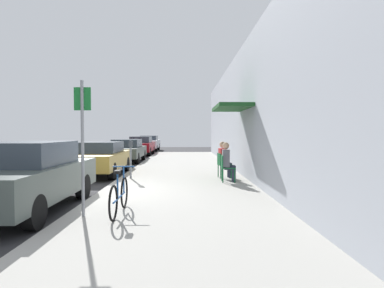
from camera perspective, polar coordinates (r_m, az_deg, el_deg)
name	(u,v)px	position (r m, az deg, el deg)	size (l,w,h in m)	color
ground_plane	(99,196)	(9.27, -16.14, -8.79)	(60.00, 60.00, 0.00)	#2D2D30
sidewalk_slab	(182,182)	(10.92, -1.78, -6.75)	(4.50, 32.00, 0.12)	#9E9B93
building_facade	(253,110)	(11.06, 10.78, 5.98)	(1.40, 32.00, 4.99)	#999EA8
parked_car_0	(27,176)	(7.95, -27.14, -5.05)	(1.80, 4.40, 1.52)	#47514C
parked_car_1	(100,158)	(13.63, -15.92, -2.33)	(1.80, 4.40, 1.35)	#A58433
parked_car_2	(127,150)	(19.48, -11.42, -1.05)	(1.80, 4.40, 1.33)	#47514C
parked_car_3	(141,145)	(25.38, -9.02, -0.24)	(1.80, 4.40, 1.43)	maroon
parked_car_4	(149,143)	(30.98, -7.59, 0.20)	(1.80, 4.40, 1.44)	silver
parking_meter	(131,157)	(11.48, -10.79, -2.20)	(0.12, 0.10, 1.32)	slate
street_sign	(83,137)	(6.51, -18.76, 1.17)	(0.32, 0.06, 2.60)	gray
bicycle_0	(119,196)	(6.60, -12.72, -8.91)	(0.46, 1.71, 0.90)	black
cafe_chair_0	(226,166)	(10.58, 5.98, -3.97)	(0.45, 0.45, 0.87)	#14592D
seated_patron_0	(228,161)	(10.57, 6.31, -2.93)	(0.43, 0.37, 1.29)	#232838
cafe_chair_1	(222,164)	(11.52, 5.40, -3.47)	(0.50, 0.50, 0.87)	#14592D
seated_patron_1	(224,158)	(11.52, 5.69, -2.52)	(0.46, 0.40, 1.29)	#232838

